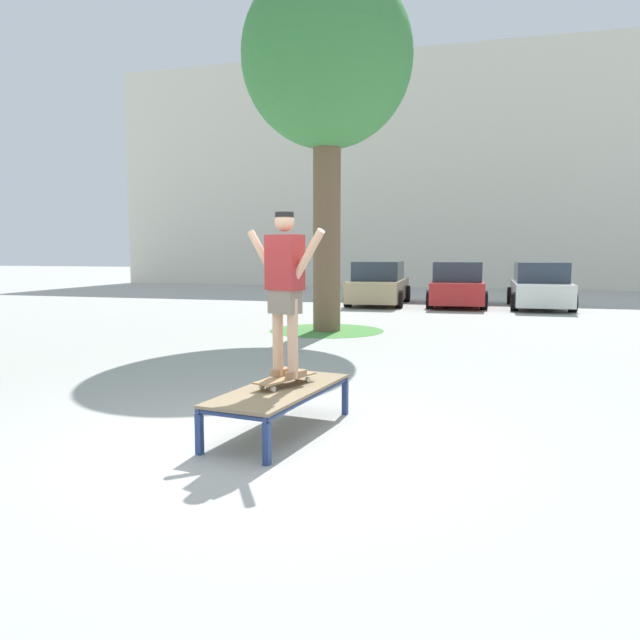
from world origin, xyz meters
The scene contains 10 objects.
ground_plane centered at (0.00, 0.00, 0.00)m, with size 120.00×120.00×0.00m, color #A8A8A3.
building_facade centered at (2.54, 28.39, 5.94)m, with size 41.60×4.00×11.87m, color silver.
skate_box centered at (0.18, 0.42, 0.41)m, with size 1.02×1.99×0.46m.
skateboard centered at (0.20, 0.54, 0.54)m, with size 0.48×0.82×0.09m.
skater centered at (0.20, 0.54, 1.53)m, with size 0.96×0.44×1.69m.
tree_mid_back centered at (-1.50, 8.44, 6.05)m, with size 3.84×3.84×8.19m.
grass_patch_mid_back centered at (-1.50, 8.44, 0.00)m, with size 2.68×2.68×0.01m, color #47893D.
car_tan centered at (-1.63, 15.86, 0.69)m, with size 2.06×4.27×1.50m.
car_red centered at (1.03, 16.04, 0.69)m, with size 2.09×4.29×1.50m.
car_white centered at (3.69, 15.93, 0.69)m, with size 2.00×4.24×1.50m.
Camera 1 is at (2.26, -5.42, 1.85)m, focal length 34.72 mm.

